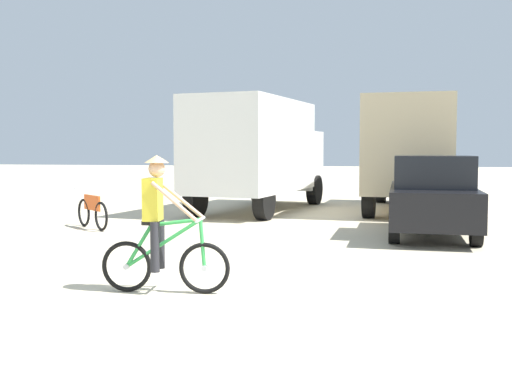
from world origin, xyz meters
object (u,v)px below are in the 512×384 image
cyclist_orange_shirt (160,229)px  box_truck_tan_camper (410,150)px  box_truck_white_box (259,150)px  bicycle_spare (92,212)px  sedan_parked (432,196)px

cyclist_orange_shirt → box_truck_tan_camper: bearing=71.9°
box_truck_white_box → cyclist_orange_shirt: box_truck_white_box is taller
bicycle_spare → box_truck_tan_camper: bearing=36.9°
box_truck_tan_camper → sedan_parked: bearing=-88.1°
bicycle_spare → sedan_parked: bearing=1.5°
box_truck_tan_camper → bicycle_spare: 9.69m
sedan_parked → bicycle_spare: bearing=-178.5°
box_truck_white_box → bicycle_spare: box_truck_white_box is taller
box_truck_tan_camper → cyclist_orange_shirt: bearing=-108.1°
cyclist_orange_shirt → bicycle_spare: size_ratio=1.37×
sedan_parked → cyclist_orange_shirt: cyclist_orange_shirt is taller
sedan_parked → box_truck_tan_camper: bearing=91.9°
sedan_parked → bicycle_spare: (-7.85, -0.21, -0.48)m
box_truck_tan_camper → sedan_parked: (0.19, -5.54, -0.99)m
sedan_parked → bicycle_spare: 7.87m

